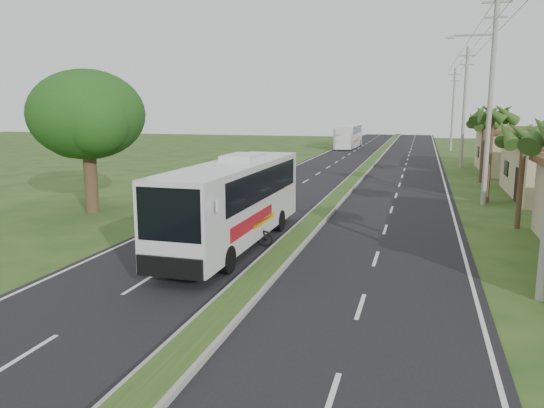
# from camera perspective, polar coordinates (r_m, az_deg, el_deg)

# --- Properties ---
(ground) EXTENTS (180.00, 180.00, 0.00)m
(ground) POSITION_cam_1_polar(r_m,az_deg,el_deg) (16.17, -3.10, -9.77)
(ground) COLOR #224619
(ground) RESTS_ON ground
(road_asphalt) EXTENTS (14.00, 160.00, 0.02)m
(road_asphalt) POSITION_cam_1_polar(r_m,az_deg,el_deg) (35.15, 7.50, 1.16)
(road_asphalt) COLOR black
(road_asphalt) RESTS_ON ground
(median_strip) EXTENTS (1.20, 160.00, 0.18)m
(median_strip) POSITION_cam_1_polar(r_m,az_deg,el_deg) (35.13, 7.50, 1.31)
(median_strip) COLOR gray
(median_strip) RESTS_ON ground
(lane_edge_left) EXTENTS (0.12, 160.00, 0.01)m
(lane_edge_left) POSITION_cam_1_polar(r_m,az_deg,el_deg) (36.70, -2.91, 1.60)
(lane_edge_left) COLOR silver
(lane_edge_left) RESTS_ON ground
(lane_edge_right) EXTENTS (0.12, 160.00, 0.01)m
(lane_edge_right) POSITION_cam_1_polar(r_m,az_deg,el_deg) (34.84, 18.46, 0.62)
(lane_edge_right) COLOR silver
(lane_edge_right) RESTS_ON ground
(shop_far) EXTENTS (8.60, 11.60, 3.82)m
(shop_far) POSITION_cam_1_polar(r_m,az_deg,el_deg) (51.29, 26.03, 5.23)
(shop_far) COLOR tan
(shop_far) RESTS_ON ground
(palm_verge_b) EXTENTS (2.40, 2.40, 5.05)m
(palm_verge_b) POSITION_cam_1_polar(r_m,az_deg,el_deg) (26.75, 25.53, 6.77)
(palm_verge_b) COLOR #473321
(palm_verge_b) RESTS_ON ground
(palm_verge_c) EXTENTS (2.40, 2.40, 5.85)m
(palm_verge_c) POSITION_cam_1_polar(r_m,az_deg,el_deg) (33.58, 22.65, 8.80)
(palm_verge_c) COLOR #473321
(palm_verge_c) RESTS_ON ground
(palm_verge_d) EXTENTS (2.40, 2.40, 5.25)m
(palm_verge_d) POSITION_cam_1_polar(r_m,az_deg,el_deg) (42.59, 21.89, 8.24)
(palm_verge_d) COLOR #473321
(palm_verge_d) RESTS_ON ground
(shade_tree) EXTENTS (6.30, 6.00, 7.54)m
(shade_tree) POSITION_cam_1_polar(r_m,az_deg,el_deg) (29.76, -19.44, 8.73)
(shade_tree) COLOR #473321
(shade_tree) RESTS_ON ground
(utility_pole_b) EXTENTS (3.20, 0.28, 12.00)m
(utility_pole_b) POSITION_cam_1_polar(r_m,az_deg,el_deg) (32.55, 22.41, 10.80)
(utility_pole_b) COLOR gray
(utility_pole_b) RESTS_ON ground
(utility_pole_c) EXTENTS (1.60, 0.28, 11.00)m
(utility_pole_c) POSITION_cam_1_polar(r_m,az_deg,el_deg) (52.47, 19.98, 9.84)
(utility_pole_c) COLOR gray
(utility_pole_c) RESTS_ON ground
(utility_pole_d) EXTENTS (1.60, 0.28, 10.50)m
(utility_pole_d) POSITION_cam_1_polar(r_m,az_deg,el_deg) (72.44, 18.88, 9.67)
(utility_pole_d) COLOR gray
(utility_pole_d) RESTS_ON ground
(coach_bus_main) EXTENTS (2.49, 11.30, 3.64)m
(coach_bus_main) POSITION_cam_1_polar(r_m,az_deg,el_deg) (21.38, -4.07, 0.74)
(coach_bus_main) COLOR silver
(coach_bus_main) RESTS_ON ground
(coach_bus_far) EXTENTS (2.57, 10.85, 3.15)m
(coach_bus_far) POSITION_cam_1_polar(r_m,az_deg,el_deg) (75.52, 8.24, 7.35)
(coach_bus_far) COLOR white
(coach_bus_far) RESTS_ON ground
(motorcyclist) EXTENTS (1.71, 0.52, 2.30)m
(motorcyclist) POSITION_cam_1_polar(r_m,az_deg,el_deg) (21.46, -2.02, -2.37)
(motorcyclist) COLOR black
(motorcyclist) RESTS_ON ground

